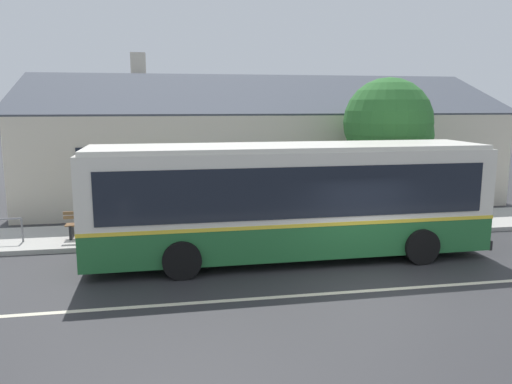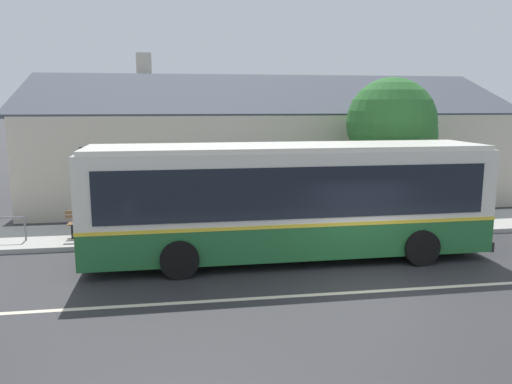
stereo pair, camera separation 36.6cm
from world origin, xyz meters
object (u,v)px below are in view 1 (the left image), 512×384
street_tree_primary (391,127)px  bus_stop_sign (440,185)px  transit_bus (289,198)px  bench_by_building (93,225)px  bike_rack (3,226)px

street_tree_primary → bus_stop_sign: street_tree_primary is taller
street_tree_primary → bus_stop_sign: bearing=-59.7°
transit_bus → bench_by_building: bearing=155.1°
bench_by_building → bike_rack: size_ratio=1.46×
transit_bus → bus_stop_sign: (5.90, 2.09, -0.12)m
street_tree_primary → bike_rack: bearing=-174.6°
street_tree_primary → bench_by_building: bearing=-173.7°
bench_by_building → bike_rack: bench_by_building is taller
bench_by_building → street_tree_primary: size_ratio=0.32×
transit_bus → bike_rack: (-8.46, 2.61, -1.08)m
transit_bus → bike_rack: 8.92m
transit_bus → bench_by_building: size_ratio=6.71×
transit_bus → bike_rack: size_ratio=9.82×
transit_bus → street_tree_primary: street_tree_primary is taller
bus_stop_sign → bike_rack: (-14.37, 0.52, -0.96)m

